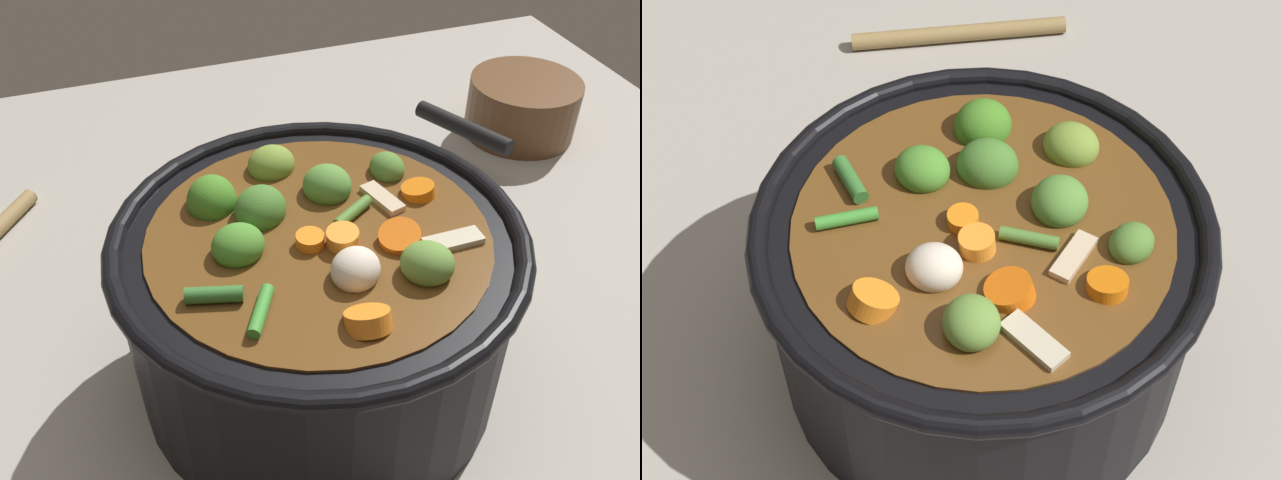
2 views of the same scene
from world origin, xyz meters
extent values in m
plane|color=#9E998E|center=(0.00, 0.00, 0.00)|extent=(1.10, 1.10, 0.00)
cylinder|color=black|center=(0.00, 0.00, 0.07)|extent=(0.27, 0.27, 0.14)
torus|color=black|center=(0.00, 0.00, 0.14)|extent=(0.29, 0.29, 0.01)
cylinder|color=brown|center=(0.00, 0.00, 0.07)|extent=(0.23, 0.23, 0.13)
ellipsoid|color=#48892D|center=(-0.05, 0.00, 0.14)|extent=(0.04, 0.04, 0.03)
ellipsoid|color=olive|center=(-0.01, 0.08, 0.14)|extent=(0.05, 0.04, 0.03)
ellipsoid|color=#538A38|center=(0.02, 0.04, 0.14)|extent=(0.05, 0.05, 0.03)
ellipsoid|color=#428024|center=(-0.06, 0.06, 0.14)|extent=(0.05, 0.05, 0.04)
ellipsoid|color=#507E32|center=(0.07, 0.05, 0.14)|extent=(0.03, 0.03, 0.02)
ellipsoid|color=olive|center=(0.05, -0.06, 0.15)|extent=(0.05, 0.05, 0.03)
ellipsoid|color=#43792E|center=(-0.03, 0.03, 0.14)|extent=(0.05, 0.05, 0.03)
cylinder|color=orange|center=(-0.01, -0.01, 0.14)|extent=(0.02, 0.02, 0.01)
cylinder|color=#DE600F|center=(0.05, -0.03, 0.14)|extent=(0.04, 0.04, 0.02)
cylinder|color=orange|center=(0.01, -0.02, 0.14)|extent=(0.03, 0.03, 0.02)
cylinder|color=orange|center=(0.00, -0.09, 0.14)|extent=(0.03, 0.03, 0.02)
cylinder|color=orange|center=(0.08, 0.02, 0.14)|extent=(0.03, 0.03, 0.01)
ellipsoid|color=beige|center=(0.01, -0.05, 0.14)|extent=(0.05, 0.05, 0.03)
cylinder|color=green|center=(-0.06, -0.06, 0.14)|extent=(0.03, 0.04, 0.01)
cylinder|color=#4E7F33|center=(0.03, 0.01, 0.14)|extent=(0.03, 0.03, 0.01)
cylinder|color=#34702E|center=(-0.08, -0.04, 0.14)|extent=(0.04, 0.02, 0.01)
cube|color=beige|center=(0.06, 0.02, 0.14)|extent=(0.02, 0.04, 0.01)
cube|color=beige|center=(0.08, -0.04, 0.14)|extent=(0.04, 0.02, 0.01)
cylinder|color=olive|center=(-0.26, 0.23, 0.01)|extent=(0.13, 0.17, 0.02)
camera|label=1|loc=(-0.12, -0.34, 0.44)|focal=39.13mm
camera|label=2|loc=(0.27, -0.27, 0.58)|focal=54.51mm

